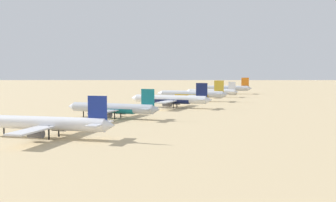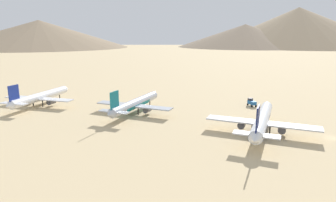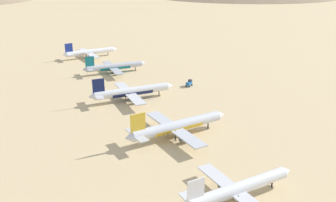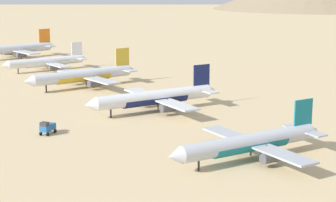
{
  "view_description": "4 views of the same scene",
  "coord_description": "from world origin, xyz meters",
  "px_view_note": "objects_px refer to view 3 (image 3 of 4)",
  "views": [
    {
      "loc": [
        -48.28,
        236.57,
        20.3
      ],
      "look_at": [
        -1.56,
        36.4,
        4.8
      ],
      "focal_mm": 40.68,
      "sensor_mm": 36.0,
      "label": 1
    },
    {
      "loc": [
        -108.65,
        30.58,
        35.8
      ],
      "look_at": [
        18.23,
        64.66,
        5.51
      ],
      "focal_mm": 31.07,
      "sensor_mm": 36.0,
      "label": 2
    },
    {
      "loc": [
        -82.25,
        -148.66,
        70.23
      ],
      "look_at": [
        10.73,
        2.74,
        3.63
      ],
      "focal_mm": 38.5,
      "sensor_mm": 36.0,
      "label": 3
    },
    {
      "loc": [
        111.75,
        168.6,
        42.99
      ],
      "look_at": [
        -1.26,
        28.95,
        4.34
      ],
      "focal_mm": 60.39,
      "sensor_mm": 36.0,
      "label": 4
    }
  ],
  "objects_px": {
    "parked_jet_3": "(131,91)",
    "service_truck": "(189,83)",
    "parked_jet_1": "(238,189)",
    "parked_jet_4": "(114,67)",
    "parked_jet_2": "(177,126)",
    "parked_jet_5": "(90,52)"
  },
  "relations": [
    {
      "from": "parked_jet_2",
      "to": "service_truck",
      "type": "relative_size",
      "value": 8.93
    },
    {
      "from": "parked_jet_1",
      "to": "parked_jet_3",
      "type": "distance_m",
      "value": 102.2
    },
    {
      "from": "parked_jet_3",
      "to": "parked_jet_5",
      "type": "xyz_separation_m",
      "value": [
        15.0,
        107.72,
        -0.29
      ]
    },
    {
      "from": "parked_jet_1",
      "to": "parked_jet_2",
      "type": "relative_size",
      "value": 0.87
    },
    {
      "from": "parked_jet_2",
      "to": "parked_jet_5",
      "type": "xyz_separation_m",
      "value": [
        18.77,
        160.26,
        -0.39
      ]
    },
    {
      "from": "parked_jet_2",
      "to": "parked_jet_3",
      "type": "distance_m",
      "value": 52.68
    },
    {
      "from": "parked_jet_1",
      "to": "parked_jet_4",
      "type": "relative_size",
      "value": 0.96
    },
    {
      "from": "parked_jet_2",
      "to": "parked_jet_5",
      "type": "distance_m",
      "value": 161.36
    },
    {
      "from": "service_truck",
      "to": "parked_jet_4",
      "type": "bearing_deg",
      "value": 117.7
    },
    {
      "from": "parked_jet_3",
      "to": "parked_jet_5",
      "type": "distance_m",
      "value": 108.76
    },
    {
      "from": "parked_jet_4",
      "to": "parked_jet_2",
      "type": "bearing_deg",
      "value": -99.25
    },
    {
      "from": "parked_jet_3",
      "to": "parked_jet_4",
      "type": "relative_size",
      "value": 1.08
    },
    {
      "from": "parked_jet_1",
      "to": "parked_jet_5",
      "type": "relative_size",
      "value": 0.95
    },
    {
      "from": "parked_jet_1",
      "to": "parked_jet_4",
      "type": "bearing_deg",
      "value": 80.59
    },
    {
      "from": "parked_jet_1",
      "to": "service_truck",
      "type": "xyz_separation_m",
      "value": [
        53.54,
        104.51,
        -2.15
      ]
    },
    {
      "from": "parked_jet_3",
      "to": "service_truck",
      "type": "bearing_deg",
      "value": 4.21
    },
    {
      "from": "service_truck",
      "to": "parked_jet_5",
      "type": "bearing_deg",
      "value": 104.12
    },
    {
      "from": "parked_jet_1",
      "to": "parked_jet_2",
      "type": "distance_m",
      "value": 49.65
    },
    {
      "from": "parked_jet_2",
      "to": "parked_jet_3",
      "type": "bearing_deg",
      "value": 85.9
    },
    {
      "from": "parked_jet_2",
      "to": "parked_jet_3",
      "type": "xyz_separation_m",
      "value": [
        3.76,
        52.54,
        -0.11
      ]
    },
    {
      "from": "parked_jet_4",
      "to": "parked_jet_5",
      "type": "xyz_separation_m",
      "value": [
        1.18,
        52.26,
        0.08
      ]
    },
    {
      "from": "parked_jet_2",
      "to": "parked_jet_5",
      "type": "relative_size",
      "value": 1.1
    }
  ]
}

